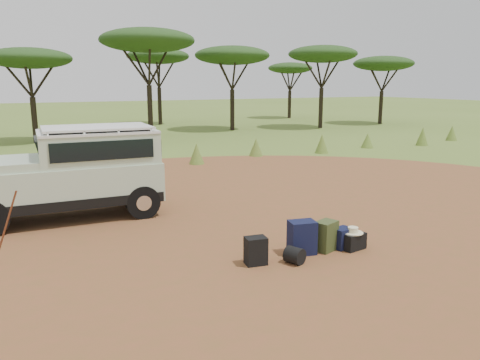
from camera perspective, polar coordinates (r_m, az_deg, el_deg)
name	(u,v)px	position (r m, az deg, el deg)	size (l,w,h in m)	color
ground	(215,240)	(9.43, -3.09, -7.35)	(140.00, 140.00, 0.00)	#5A7328
dirt_clearing	(215,240)	(9.43, -3.09, -7.33)	(23.00, 23.00, 0.01)	brown
grass_fringe	(119,158)	(17.43, -14.50, 2.59)	(36.60, 1.60, 0.90)	#5A7328
acacia_treeline	(80,49)	(28.34, -18.90, 14.84)	(46.70, 13.20, 6.26)	black
safari_vehicle	(73,175)	(11.41, -19.73, 0.63)	(4.43, 1.94, 2.10)	#B0C4A8
walking_staff	(5,228)	(8.97, -26.69, -5.26)	(0.03, 0.03, 1.38)	#602E16
backpack_black	(256,251)	(8.15, 1.93, -8.64)	(0.36, 0.27, 0.49)	black
backpack_navy	(302,238)	(8.68, 7.56, -6.97)	(0.48, 0.34, 0.62)	#111636
backpack_olive	(326,236)	(8.92, 10.43, -6.73)	(0.41, 0.30, 0.57)	#3B4520
duffel_navy	(342,238)	(9.13, 12.35, -6.94)	(0.36, 0.27, 0.40)	#111636
hard_case	(352,241)	(9.14, 13.54, -7.24)	(0.45, 0.32, 0.32)	black
stuff_sack	(295,255)	(8.27, 6.67, -9.12)	(0.30, 0.30, 0.30)	black
safari_hat	(353,231)	(9.08, 13.60, -6.04)	(0.39, 0.39, 0.11)	beige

